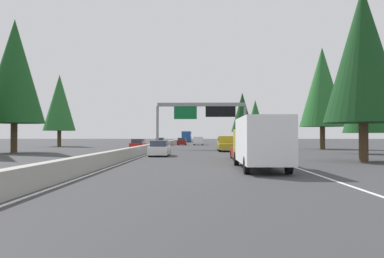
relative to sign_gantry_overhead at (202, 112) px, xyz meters
The scene contains 21 objects.
ground_plane 11.76m from the sign_gantry_overhead, 34.92° to the left, with size 320.00×320.00×0.00m, color #38383A.
median_barrier 29.72m from the sign_gantry_overhead, 12.47° to the left, with size 180.00×0.56×0.90m, color #9E9B93.
shoulder_stripe_right 20.12m from the sign_gantry_overhead, 16.40° to the right, with size 160.00×0.16×0.01m, color silver.
shoulder_stripe_median 20.20m from the sign_gantry_overhead, 17.24° to the left, with size 160.00×0.16×0.01m, color silver.
sign_gantry_overhead is the anchor object (origin of this frame).
box_truck_distant_a 33.20m from the sign_gantry_overhead, behind, with size 8.50×2.40×2.95m.
sedan_distant_b 23.84m from the sign_gantry_overhead, behind, with size 4.40×1.80×1.47m.
minivan_mid_right 25.92m from the sign_gantry_overhead, ahead, with size 5.00×1.95×1.69m.
bus_far_right 61.42m from the sign_gantry_overhead, ahead, with size 11.50×2.55×3.10m.
sedan_mid_left 19.05m from the sign_gantry_overhead, 166.99° to the left, with size 4.40×1.80×1.47m.
pickup_mid_center 8.20m from the sign_gantry_overhead, 155.72° to the right, with size 5.60×2.00×1.86m.
sedan_far_center 25.75m from the sign_gantry_overhead, ahead, with size 4.40×1.80×1.47m.
oncoming_near 10.05m from the sign_gantry_overhead, 94.21° to the left, with size 4.40×1.80×1.47m.
oncoming_far 28.83m from the sign_gantry_overhead, 17.84° to the left, with size 4.40×1.80×1.47m.
conifer_right_foreground 28.50m from the sign_gantry_overhead, 155.18° to the right, with size 5.81×5.81×13.20m.
conifer_right_near 21.70m from the sign_gantry_overhead, 128.22° to the right, with size 4.43×4.43×10.06m.
conifer_right_mid 17.62m from the sign_gantry_overhead, 85.49° to the right, with size 6.43×6.43×14.61m.
conifer_right_far 44.67m from the sign_gantry_overhead, 17.34° to the right, with size 4.72×4.72×10.74m.
conifer_right_distant 49.77m from the sign_gantry_overhead, 12.49° to the right, with size 5.81×5.81×13.20m.
conifer_left_near 24.49m from the sign_gantry_overhead, 117.63° to the left, with size 6.69×6.69×15.20m.
conifer_left_mid 28.68m from the sign_gantry_overhead, 61.64° to the left, with size 5.59×5.59×12.70m.
Camera 1 is at (-4.19, -5.75, 1.96)m, focal length 37.05 mm.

